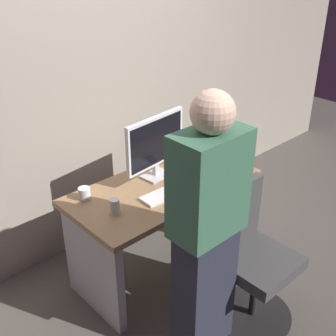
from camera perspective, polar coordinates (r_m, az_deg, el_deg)
name	(u,v)px	position (r m, az deg, el deg)	size (l,w,h in m)	color
ground_plane	(164,267)	(3.47, -0.58, -12.70)	(9.00, 9.00, 0.00)	#4C4742
wall_back	(93,54)	(3.32, -9.70, 14.32)	(6.40, 0.10, 3.00)	#9E9384
desk	(163,212)	(3.17, -0.62, -5.79)	(1.35, 0.67, 0.73)	#93704C
office_chair	(250,262)	(2.89, 10.62, -11.88)	(0.52, 0.52, 0.94)	black
person_at_desk	(207,233)	(2.40, 5.04, -8.36)	(0.40, 0.24, 1.64)	#262838
monitor	(156,144)	(3.03, -1.61, 3.16)	(0.54, 0.16, 0.46)	silver
keyboard	(170,192)	(2.94, 0.23, -3.09)	(0.43, 0.13, 0.02)	white
mouse	(200,177)	(3.11, 4.14, -1.23)	(0.06, 0.10, 0.03)	black
cup_near_keyboard	(114,206)	(2.74, -6.96, -4.92)	(0.06, 0.06, 0.10)	white
cup_by_monitor	(84,193)	(2.92, -10.79, -3.26)	(0.08, 0.08, 0.08)	white
book_stack	(199,147)	(3.36, 3.99, 2.72)	(0.22, 0.18, 0.20)	#594C72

